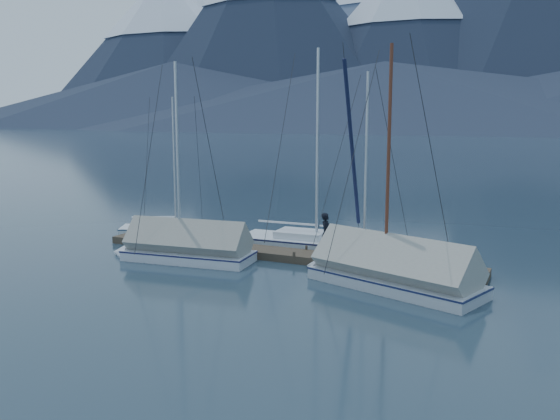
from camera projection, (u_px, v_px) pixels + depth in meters
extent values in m
plane|color=#162532|center=(260.00, 268.00, 25.02)|extent=(1000.00, 1000.00, 0.00)
cone|color=#475675|center=(210.00, 45.00, 499.14)|extent=(308.00, 308.00, 130.00)
cone|color=#475675|center=(391.00, 25.00, 452.89)|extent=(352.00, 352.00, 150.00)
cone|color=#192133|center=(165.00, 50.00, 377.81)|extent=(209.00, 209.00, 95.00)
cone|color=silver|center=(164.00, 5.00, 373.38)|extent=(90.41, 90.41, 39.90)
cone|color=#192133|center=(267.00, 23.00, 329.43)|extent=(190.00, 190.00, 115.00)
cone|color=#192133|center=(404.00, 41.00, 309.07)|extent=(171.00, 171.00, 90.00)
cone|color=#192133|center=(173.00, 95.00, 321.11)|extent=(364.00, 364.00, 35.00)
cone|color=#192133|center=(384.00, 96.00, 262.49)|extent=(416.00, 416.00, 30.00)
cube|color=#382D23|center=(280.00, 254.00, 26.79)|extent=(18.00, 1.50, 0.34)
cube|color=black|center=(170.00, 247.00, 29.32)|extent=(3.00, 1.30, 0.30)
cube|color=black|center=(280.00, 259.00, 26.82)|extent=(3.00, 1.30, 0.30)
cube|color=black|center=(412.00, 274.00, 24.32)|extent=(3.00, 1.30, 0.30)
cylinder|color=#382D23|center=(146.00, 233.00, 30.72)|extent=(0.12, 0.12, 0.35)
cylinder|color=#382D23|center=(129.00, 238.00, 29.47)|extent=(0.12, 0.12, 0.35)
cylinder|color=#382D23|center=(195.00, 238.00, 29.47)|extent=(0.12, 0.12, 0.35)
cylinder|color=#382D23|center=(179.00, 243.00, 28.22)|extent=(0.12, 0.12, 0.35)
cylinder|color=#382D23|center=(248.00, 243.00, 28.22)|extent=(0.12, 0.12, 0.35)
cylinder|color=#382D23|center=(234.00, 249.00, 26.97)|extent=(0.12, 0.12, 0.35)
cylinder|color=#382D23|center=(306.00, 249.00, 26.97)|extent=(0.12, 0.12, 0.35)
cylinder|color=#382D23|center=(294.00, 256.00, 25.71)|extent=(0.12, 0.12, 0.35)
cylinder|color=#382D23|center=(370.00, 256.00, 25.72)|extent=(0.12, 0.12, 0.35)
cylinder|color=#382D23|center=(360.00, 263.00, 24.46)|extent=(0.12, 0.12, 0.35)
cylinder|color=#382D23|center=(440.00, 263.00, 24.46)|extent=(0.12, 0.12, 0.35)
cylinder|color=#382D23|center=(434.00, 271.00, 23.21)|extent=(0.12, 0.12, 0.35)
cube|color=silver|center=(170.00, 231.00, 32.40)|extent=(5.45, 3.89, 0.57)
cube|color=silver|center=(170.00, 236.00, 32.45)|extent=(4.40, 2.84, 0.26)
cube|color=navy|center=(170.00, 227.00, 32.37)|extent=(5.51, 3.92, 0.05)
cone|color=silver|center=(225.00, 231.00, 32.48)|extent=(1.60, 1.92, 1.67)
cube|color=silver|center=(165.00, 224.00, 32.33)|extent=(2.18, 1.91, 0.26)
cylinder|color=#B2B7BF|center=(174.00, 163.00, 31.82)|extent=(0.10, 0.10, 6.96)
cylinder|color=#B2B7BF|center=(153.00, 217.00, 32.25)|extent=(2.14, 1.12, 0.08)
cylinder|color=#26262B|center=(199.00, 163.00, 31.85)|extent=(1.19, 2.36, 6.97)
cube|color=silver|center=(308.00, 245.00, 28.75)|extent=(6.79, 2.47, 0.74)
cube|color=silver|center=(308.00, 252.00, 28.81)|extent=(5.74, 1.43, 0.34)
cube|color=#151741|center=(308.00, 239.00, 28.70)|extent=(6.85, 2.50, 0.07)
cone|color=silver|center=(386.00, 253.00, 27.27)|extent=(1.30, 2.19, 2.15)
cube|color=silver|center=(301.00, 234.00, 28.80)|extent=(2.40, 1.65, 0.34)
cylinder|color=#B2B7BF|center=(317.00, 146.00, 27.82)|extent=(0.13, 0.13, 8.95)
cylinder|color=#B2B7BF|center=(286.00, 223.00, 29.02)|extent=(3.02, 0.21, 0.10)
cylinder|color=#26262B|center=(352.00, 146.00, 27.17)|extent=(0.15, 3.38, 8.96)
cube|color=silver|center=(357.00, 251.00, 27.62)|extent=(6.22, 3.87, 0.65)
cube|color=silver|center=(357.00, 257.00, 27.67)|extent=(5.08, 2.73, 0.29)
cube|color=#162244|center=(357.00, 245.00, 27.58)|extent=(6.28, 3.91, 0.06)
cone|color=silver|center=(421.00, 264.00, 25.25)|extent=(1.66, 2.14, 1.89)
cube|color=silver|center=(352.00, 240.00, 27.75)|extent=(2.41, 2.00, 0.29)
cylinder|color=#B2B7BF|center=(366.00, 160.00, 26.67)|extent=(0.12, 0.12, 7.87)
cylinder|color=#B2B7BF|center=(341.00, 229.00, 28.16)|extent=(2.52, 0.99, 0.09)
cylinder|color=#26262B|center=(394.00, 162.00, 25.64)|extent=(1.04, 2.80, 7.87)
cube|color=#B8BCC5|center=(394.00, 285.00, 22.07)|extent=(6.94, 4.27, 0.70)
cube|color=#B8BCC5|center=(394.00, 293.00, 22.12)|extent=(5.68, 2.97, 0.32)
cube|color=#18204A|center=(395.00, 277.00, 22.02)|extent=(7.01, 4.32, 0.06)
cone|color=#B8BCC5|center=(317.00, 268.00, 24.61)|extent=(1.81, 2.48, 2.23)
cylinder|color=#592819|center=(388.00, 162.00, 21.63)|extent=(0.13, 0.13, 8.44)
cylinder|color=#592819|center=(421.00, 264.00, 21.20)|extent=(2.82, 1.02, 0.09)
cylinder|color=#26262B|center=(352.00, 160.00, 22.75)|extent=(1.07, 3.13, 8.45)
cube|color=#98978E|center=(395.00, 265.00, 21.95)|extent=(6.64, 4.21, 2.36)
cube|color=silver|center=(189.00, 258.00, 26.26)|extent=(5.92, 2.66, 0.68)
cube|color=silver|center=(189.00, 265.00, 26.31)|extent=(4.96, 1.65, 0.31)
cube|color=#181949|center=(188.00, 252.00, 26.22)|extent=(5.98, 2.68, 0.06)
cone|color=silver|center=(124.00, 253.00, 27.32)|extent=(1.33, 2.08, 1.96)
cylinder|color=#B2B7BF|center=(178.00, 158.00, 25.69)|extent=(0.12, 0.12, 8.19)
cylinder|color=#B2B7BF|center=(209.00, 239.00, 25.79)|extent=(2.57, 0.37, 0.09)
cylinder|color=#26262B|center=(149.00, 157.00, 26.15)|extent=(0.34, 2.87, 8.19)
cube|color=gray|center=(188.00, 242.00, 26.14)|extent=(5.64, 2.66, 2.08)
imported|color=black|center=(326.00, 233.00, 26.17)|extent=(0.45, 0.67, 1.80)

